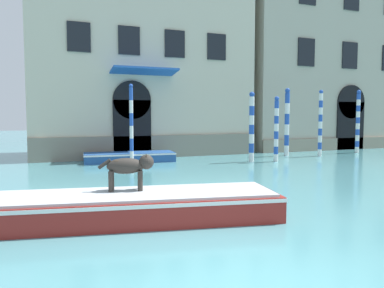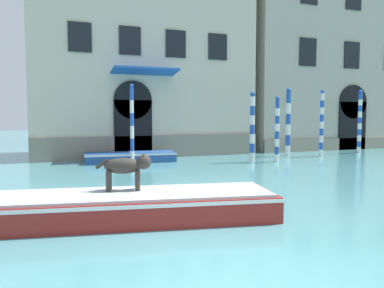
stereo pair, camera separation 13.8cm
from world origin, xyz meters
The scene contains 11 objects.
palazzo_left centered at (2.84, 19.26, 6.98)m, with size 12.98×7.40×14.01m.
palazzo_right centered at (16.81, 19.26, 9.23)m, with size 13.63×6.13×18.49m.
boat_foreground centered at (-1.86, 4.35, 0.34)m, with size 8.70×3.31×0.64m.
dog_on_deck centered at (-0.94, 4.50, 1.20)m, with size 1.27×0.56×0.86m.
boat_moored_near_palazzo centered at (1.23, 14.93, 0.25)m, with size 4.69×1.98×0.48m.
mooring_pole_0 centered at (15.73, 14.26, 2.01)m, with size 0.25×0.25×3.98m.
mooring_pole_1 centered at (1.17, 14.11, 1.97)m, with size 0.19×0.19×3.92m.
mooring_pole_2 centered at (7.04, 12.61, 1.81)m, with size 0.27×0.27×3.58m.
mooring_pole_3 centered at (10.41, 14.33, 2.00)m, with size 0.28×0.28×3.96m.
mooring_pole_4 centered at (12.11, 13.46, 1.94)m, with size 0.23×0.23×3.85m.
mooring_pole_5 centered at (8.26, 12.21, 1.69)m, with size 0.23×0.23×3.35m.
Camera 2 is at (-2.59, -4.12, 2.39)m, focal length 35.00 mm.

